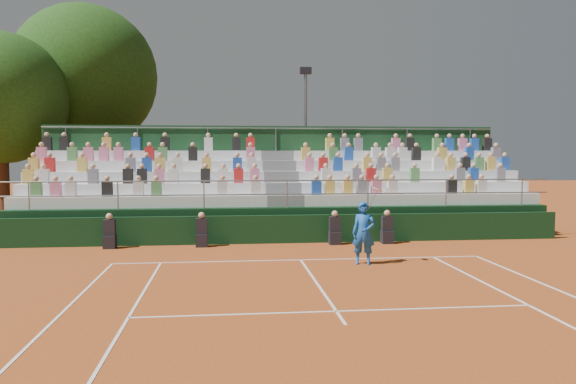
{
  "coord_description": "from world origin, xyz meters",
  "views": [
    {
      "loc": [
        -2.19,
        -16.45,
        3.2
      ],
      "look_at": [
        0.0,
        3.5,
        1.8
      ],
      "focal_mm": 35.0,
      "sensor_mm": 36.0,
      "label": 1
    }
  ],
  "objects": [
    {
      "name": "grandstand",
      "position": [
        0.0,
        6.44,
        1.09
      ],
      "size": [
        20.0,
        5.2,
        4.4
      ],
      "color": "black",
      "rests_on": "ground"
    },
    {
      "name": "ground",
      "position": [
        0.0,
        0.0,
        0.0
      ],
      "size": [
        90.0,
        90.0,
        0.0
      ],
      "primitive_type": "plane",
      "color": "#A64A1B",
      "rests_on": "ground"
    },
    {
      "name": "courtside_wall",
      "position": [
        0.0,
        3.2,
        0.5
      ],
      "size": [
        20.0,
        0.15,
        1.0
      ],
      "primitive_type": "cube",
      "color": "black",
      "rests_on": "ground"
    },
    {
      "name": "tree_west",
      "position": [
        -12.51,
        10.91,
        5.72
      ],
      "size": [
        6.05,
        6.05,
        8.76
      ],
      "color": "#372014",
      "rests_on": "ground"
    },
    {
      "name": "line_officials",
      "position": [
        -1.04,
        2.75,
        0.48
      ],
      "size": [
        9.95,
        0.4,
        1.19
      ],
      "color": "black",
      "rests_on": "ground"
    },
    {
      "name": "tree_east",
      "position": [
        -9.61,
        14.52,
        7.2
      ],
      "size": [
        7.55,
        7.55,
        10.99
      ],
      "color": "#372014",
      "rests_on": "ground"
    },
    {
      "name": "tennis_player",
      "position": [
        1.71,
        -0.82,
        0.91
      ],
      "size": [
        0.91,
        0.61,
        2.22
      ],
      "color": "#1650A9",
      "rests_on": "ground"
    },
    {
      "name": "floodlight_mast",
      "position": [
        1.93,
        12.69,
        4.48
      ],
      "size": [
        0.6,
        0.25,
        7.63
      ],
      "color": "gray",
      "rests_on": "ground"
    }
  ]
}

